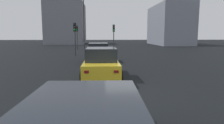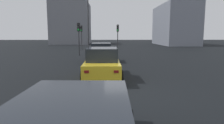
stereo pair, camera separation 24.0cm
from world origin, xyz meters
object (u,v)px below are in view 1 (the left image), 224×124
object	(u,v)px
car_yellow_right_second	(101,64)
car_black_right_lead	(98,53)
traffic_light_near_left	(75,32)
street_lamp_kerbside	(84,17)
traffic_light_near_right	(77,32)
traffic_light_far_left	(114,32)

from	to	relation	value
car_yellow_right_second	car_black_right_lead	bearing A→B (deg)	1.86
traffic_light_near_left	street_lamp_kerbside	xyz separation A→B (m)	(9.85, -0.13, 2.49)
traffic_light_near_right	car_yellow_right_second	bearing A→B (deg)	15.70
car_black_right_lead	traffic_light_far_left	xyz separation A→B (m)	(8.97, -1.88, 1.81)
traffic_light_near_right	traffic_light_far_left	size ratio (longest dim) A/B	1.02
traffic_light_far_left	street_lamp_kerbside	distance (m)	7.50
car_yellow_right_second	street_lamp_kerbside	xyz separation A→B (m)	(21.14, 2.69, 4.27)
car_yellow_right_second	traffic_light_far_left	world-z (taller)	traffic_light_far_left
car_yellow_right_second	traffic_light_far_left	xyz separation A→B (m)	(15.53, -1.64, 1.80)
traffic_light_near_left	traffic_light_far_left	distance (m)	6.15
car_yellow_right_second	traffic_light_near_left	xyz separation A→B (m)	(11.28, 2.81, 1.78)
car_yellow_right_second	traffic_light_near_left	size ratio (longest dim) A/B	1.23
traffic_light_near_right	street_lamp_kerbside	distance (m)	2.71
car_black_right_lead	car_yellow_right_second	size ratio (longest dim) A/B	1.09
car_black_right_lead	street_lamp_kerbside	world-z (taller)	street_lamp_kerbside
car_black_right_lead	street_lamp_kerbside	size ratio (longest dim) A/B	0.54
car_yellow_right_second	street_lamp_kerbside	distance (m)	21.73
car_yellow_right_second	traffic_light_far_left	bearing A→B (deg)	-6.25
car_yellow_right_second	traffic_light_near_right	bearing A→B (deg)	10.03
car_black_right_lead	traffic_light_far_left	world-z (taller)	traffic_light_far_left
traffic_light_near_right	street_lamp_kerbside	bearing A→B (deg)	133.90
car_black_right_lead	traffic_light_near_left	world-z (taller)	traffic_light_near_left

